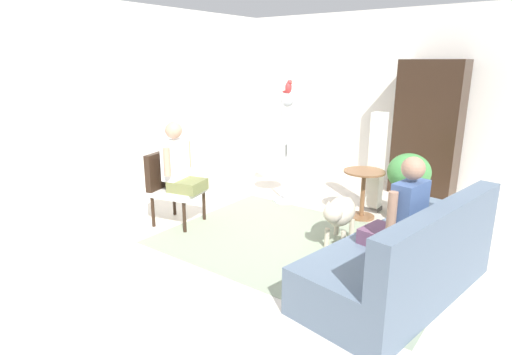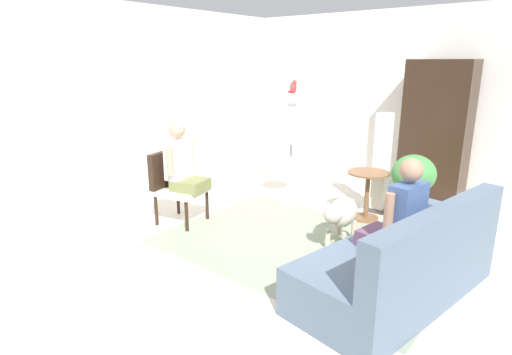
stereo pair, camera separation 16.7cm
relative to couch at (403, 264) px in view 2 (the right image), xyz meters
The scene contains 15 objects.
ground_plane 1.36m from the couch, 167.77° to the left, with size 7.90×7.90×0.00m, color beige.
back_wall 4.02m from the couch, 109.65° to the left, with size 6.71×0.12×2.87m, color silver.
left_wall 4.59m from the couch, behind, with size 0.12×7.19×2.87m, color silver.
area_rug 1.34m from the couch, 164.69° to the left, with size 3.18×2.22×0.01m, color gray.
couch is the anchor object (origin of this frame).
armchair 3.02m from the couch, behind, with size 0.68×0.68×0.93m.
person_on_couch 0.45m from the couch, 165.54° to the right, with size 0.53×0.52×0.85m.
person_on_armchair 2.91m from the couch, behind, with size 0.53×0.52×0.86m.
round_end_table 1.91m from the couch, 124.19° to the left, with size 0.54×0.54×0.65m.
dog 1.12m from the couch, 147.07° to the left, with size 0.41×0.90×0.62m.
bird_cage_stand 2.80m from the couch, 145.96° to the left, with size 0.47×0.47×1.60m.
parrot 3.05m from the couch, 145.75° to the left, with size 0.17×0.10×0.19m.
potted_plant 1.85m from the couch, 107.46° to the left, with size 0.54×0.54×0.92m.
column_lamp 2.25m from the couch, 118.51° to the left, with size 0.20×0.20×1.38m.
armoire_cabinet 3.39m from the couch, 103.20° to the left, with size 0.93×0.56×2.07m, color black.
Camera 2 is at (2.41, -3.72, 2.05)m, focal length 29.49 mm.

